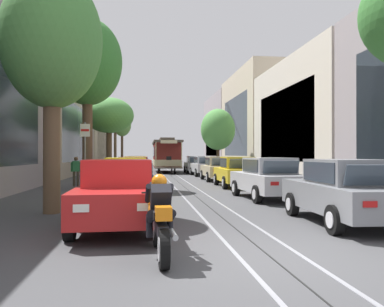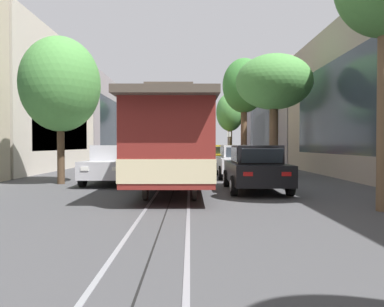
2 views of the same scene
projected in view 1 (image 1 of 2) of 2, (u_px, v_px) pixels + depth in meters
The scene contains 26 objects.
ground_plane at pixel (172, 177), 30.34m from camera, with size 160.00×160.00×0.00m, color #424244.
trolley_track_rails at pixel (169, 174), 34.30m from camera, with size 1.14×67.90×0.01m.
building_facade_left at pixel (53, 128), 34.30m from camera, with size 5.11×59.60×8.30m.
building_facade_right at pixel (275, 122), 36.55m from camera, with size 5.25×59.60×10.60m.
parked_car_red_near_left at pixel (118, 193), 9.19m from camera, with size 2.08×4.40×1.58m.
parked_car_yellow_second_left at pixel (126, 178), 14.92m from camera, with size 2.11×4.41×1.58m.
parked_car_maroon_mid_left at pixel (133, 172), 20.98m from camera, with size 2.04×4.38×1.58m.
parked_car_yellow_fourth_left at pixel (136, 168), 26.57m from camera, with size 2.06×4.39×1.58m.
parked_car_white_fifth_left at pixel (135, 166), 32.80m from camera, with size 2.01×4.37×1.58m.
parked_car_black_sixth_left at pixel (137, 164), 38.28m from camera, with size 2.02×4.37×1.58m.
parked_car_grey_near_right at pixel (346, 191), 9.65m from camera, with size 2.11×4.41×1.58m.
parked_car_silver_second_right at pixel (268, 178), 15.06m from camera, with size 2.14×4.42×1.58m.
parked_car_yellow_mid_right at pixel (237, 172), 20.71m from camera, with size 2.06×4.39×1.58m.
parked_car_beige_fourth_right at pixel (218, 168), 25.76m from camera, with size 2.03×4.37×1.58m.
parked_car_silver_fifth_right at pixel (205, 166), 31.66m from camera, with size 2.09×4.40×1.58m.
parked_car_silver_sixth_right at pixel (196, 164), 36.36m from camera, with size 2.05×4.38×1.58m.
street_tree_kerb_left_near at pixel (52, 43), 11.41m from camera, with size 2.88×2.92×7.01m.
street_tree_kerb_left_second at pixel (87, 64), 20.08m from camera, with size 3.51×3.00×8.67m.
street_tree_kerb_left_mid at pixel (109, 116), 31.48m from camera, with size 3.93×4.04×6.27m.
street_tree_kerb_left_fourth at pixel (115, 120), 42.02m from camera, with size 2.40×2.10×6.82m.
street_tree_kerb_left_far at pixel (122, 125), 50.85m from camera, with size 2.34×2.23×7.17m.
street_tree_kerb_right_second at pixel (218, 130), 36.77m from camera, with size 3.20×3.39×5.98m.
cable_car_trolley at pixel (166, 155), 38.76m from camera, with size 2.58×9.14×3.28m.
motorcycle_with_rider at pixel (160, 218), 6.48m from camera, with size 0.56×1.99×1.37m.
pedestrian_on_left_pavement at pixel (76, 170), 21.22m from camera, with size 0.55×0.32×1.59m.
street_sign_post at pixel (85, 152), 14.84m from camera, with size 0.36×0.07×2.92m.
Camera 1 is at (-2.06, -6.35, 1.69)m, focal length 36.88 mm.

